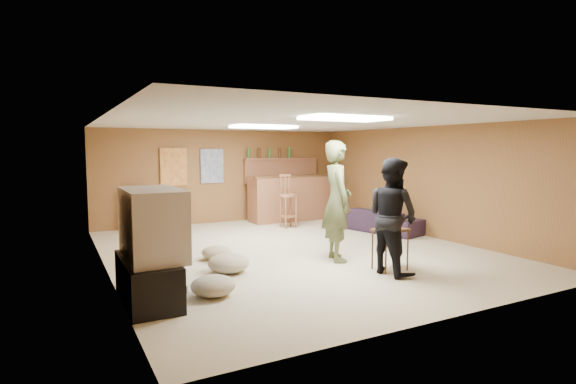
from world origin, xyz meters
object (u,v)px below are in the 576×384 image
person_olive (337,201)px  person_black (392,216)px  sofa (383,221)px  tray_table (390,249)px  tv_body (152,224)px  bar_counter (290,198)px

person_olive → person_black: (0.26, -0.99, -0.13)m
person_black → sofa: bearing=-42.8°
sofa → tray_table: 3.02m
person_olive → sofa: (2.21, 1.54, -0.70)m
person_black → sofa: size_ratio=0.98×
person_black → tray_table: size_ratio=2.70×
person_black → person_olive: bearing=9.7°
tv_body → tray_table: tv_body is taller
tv_body → bar_counter: tv_body is taller
tv_body → sofa: tv_body is taller
person_olive → sofa: person_olive is taller
tray_table → tv_body: bearing=175.8°
tv_body → tray_table: 3.36m
tv_body → person_olive: person_olive is taller
sofa → person_black: bearing=128.3°
sofa → tray_table: (-1.85, -2.38, 0.06)m
person_olive → tray_table: bearing=-141.8°
person_black → tray_table: bearing=-39.2°
person_olive → tray_table: (0.36, -0.84, -0.64)m
person_black → tv_body: bearing=77.9°
tv_body → person_black: 3.22m
bar_counter → person_black: (-0.95, -4.84, 0.26)m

